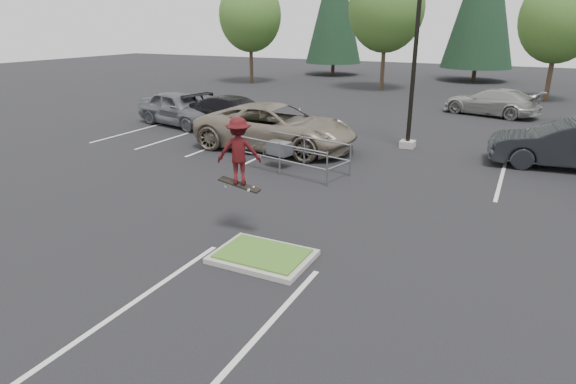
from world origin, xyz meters
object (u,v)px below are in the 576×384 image
at_px(decid_a, 250,18).
at_px(conif_a, 335,2).
at_px(car_r_charc, 568,145).
at_px(car_far_silver, 492,102).
at_px(light_pole, 416,38).
at_px(cart_corral, 282,149).
at_px(decid_c, 559,21).
at_px(car_l_black, 235,114).
at_px(car_l_grey, 179,108).
at_px(decid_b, 386,11).
at_px(car_l_tan, 276,127).
at_px(skateboarder, 238,151).

bearing_deg(decid_a, conif_a, 68.09).
height_order(car_r_charc, car_far_silver, car_r_charc).
relative_size(light_pole, cart_corral, 2.32).
relative_size(cart_corral, car_r_charc, 0.81).
relative_size(light_pole, conif_a, 0.78).
height_order(decid_c, car_r_charc, decid_c).
relative_size(conif_a, cart_corral, 2.98).
height_order(light_pole, car_l_black, light_pole).
xyz_separation_m(decid_c, car_r_charc, (0.51, -18.33, -4.36)).
height_order(conif_a, car_l_grey, conif_a).
distance_m(decid_b, car_l_black, 19.83).
bearing_deg(car_l_black, cart_corral, -123.51).
relative_size(car_l_tan, car_r_charc, 1.28).
relative_size(decid_a, decid_b, 0.92).
xyz_separation_m(light_pole, car_l_black, (-8.50, -0.50, -3.71)).
bearing_deg(car_l_tan, skateboarder, -158.96).
height_order(decid_b, cart_corral, decid_b).
distance_m(light_pole, car_l_grey, 12.56).
xyz_separation_m(decid_b, car_l_black, (-1.99, -19.03, -5.19)).
bearing_deg(light_pole, decid_b, 109.35).
distance_m(decid_b, car_r_charc, 23.35).
xyz_separation_m(light_pole, car_r_charc, (6.00, -0.50, -3.67)).
bearing_deg(skateboarder, car_far_silver, -127.51).
distance_m(conif_a, car_l_tan, 32.82).
distance_m(car_l_black, car_r_charc, 14.50).
distance_m(conif_a, cart_corral, 35.58).
relative_size(decid_c, car_l_tan, 1.22).
height_order(decid_a, decid_c, decid_a).
bearing_deg(decid_a, skateboarder, -59.93).
relative_size(decid_a, cart_corral, 2.04).
bearing_deg(conif_a, cart_corral, -71.62).
bearing_deg(decid_c, decid_a, 179.52).
distance_m(decid_c, car_l_tan, 23.55).
relative_size(decid_b, skateboarder, 5.27).
relative_size(skateboarder, car_l_grey, 0.35).
distance_m(decid_a, car_l_black, 21.59).
relative_size(decid_c, car_l_grey, 1.61).
bearing_deg(decid_c, skateboarder, -104.00).
distance_m(light_pole, car_l_tan, 6.77).
height_order(decid_a, car_l_black, decid_a).
relative_size(decid_c, car_r_charc, 1.55).
xyz_separation_m(decid_b, car_l_grey, (-5.49, -19.03, -5.15)).
bearing_deg(car_l_grey, decid_c, -30.25).
xyz_separation_m(skateboarder, car_l_tan, (-3.30, 8.19, -1.23)).
height_order(decid_a, car_far_silver, decid_a).
bearing_deg(cart_corral, car_l_grey, 163.81).
bearing_deg(decid_b, car_l_tan, -85.95).
bearing_deg(skateboarder, conif_a, -97.85).
bearing_deg(decid_a, decid_b, 2.39).
bearing_deg(conif_a, car_l_black, -78.11).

